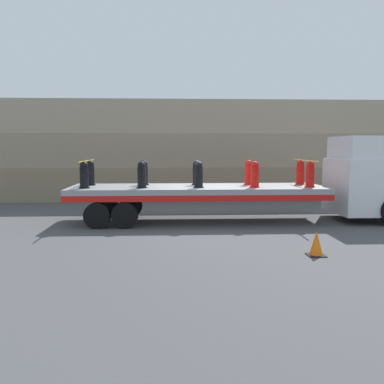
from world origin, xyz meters
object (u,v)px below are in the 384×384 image
Objects in this scene: truck_cab at (369,178)px; fire_hydrant_black_far_0 at (90,173)px; fire_hydrant_red_near_4 at (310,175)px; fire_hydrant_red_near_3 at (255,175)px; fire_hydrant_red_far_4 at (300,173)px; fire_hydrant_black_far_2 at (197,173)px; fire_hydrant_black_near_2 at (199,175)px; traffic_cone at (316,244)px; fire_hydrant_black_far_1 at (144,173)px; flatbed_trailer at (184,193)px; fire_hydrant_black_near_0 at (84,175)px; fire_hydrant_red_far_3 at (249,173)px; fire_hydrant_black_near_1 at (142,175)px.

truck_cab reaches higher than fire_hydrant_black_far_0.
fire_hydrant_black_far_0 and fire_hydrant_red_near_4 have the same top height.
fire_hydrant_red_far_4 is (1.88, 1.09, 0.00)m from fire_hydrant_red_near_3.
truck_cab is 3.35× the size of fire_hydrant_black_far_2.
fire_hydrant_black_near_2 is at bearing -90.00° from fire_hydrant_black_far_2.
fire_hydrant_black_near_2 is 1.00× the size of fire_hydrant_red_near_4.
fire_hydrant_red_near_3 is 4.57m from traffic_cone.
fire_hydrant_red_far_4 is (5.65, 0.00, 0.00)m from fire_hydrant_black_far_1.
fire_hydrant_black_far_0 is 7.61m from fire_hydrant_red_near_4.
fire_hydrant_black_near_2 is at bearing 120.50° from traffic_cone.
fire_hydrant_black_far_0 and fire_hydrant_black_near_2 have the same top height.
fire_hydrant_red_near_4 is (7.54, -1.09, 0.00)m from fire_hydrant_black_far_0.
fire_hydrant_black_far_0 and fire_hydrant_black_far_1 have the same top height.
fire_hydrant_black_far_1 is at bearing 169.07° from fire_hydrant_red_near_4.
flatbed_trailer is at bearing -21.08° from fire_hydrant_black_far_1.
truck_cab is 3.35× the size of fire_hydrant_black_near_0.
flatbed_trailer is 9.90× the size of fire_hydrant_red_near_4.
fire_hydrant_black_near_2 is (0.47, -0.55, 0.65)m from flatbed_trailer.
traffic_cone is at bearing -83.09° from fire_hydrant_red_far_3.
traffic_cone is (-1.23, -4.31, -1.37)m from fire_hydrant_red_near_4.
fire_hydrant_red_near_4 is 1.46× the size of traffic_cone.
fire_hydrant_black_far_1 is at bearing 163.84° from fire_hydrant_red_near_3.
truck_cab is 3.35× the size of fire_hydrant_black_near_2.
fire_hydrant_black_far_2 and fire_hydrant_red_far_4 have the same top height.
fire_hydrant_red_near_3 reaches higher than flatbed_trailer.
truck_cab reaches higher than fire_hydrant_red_far_4.
fire_hydrant_black_far_1 is 3.77m from fire_hydrant_red_far_3.
fire_hydrant_black_near_1 is 3.77m from fire_hydrant_red_near_3.
truck_cab is 4.21m from fire_hydrant_red_far_3.
fire_hydrant_red_far_4 is 1.46× the size of traffic_cone.
fire_hydrant_black_near_2 reaches higher than flatbed_trailer.
fire_hydrant_black_near_1 is 5.76m from fire_hydrant_red_far_4.
fire_hydrant_red_near_3 is 1.09m from fire_hydrant_red_far_3.
fire_hydrant_red_near_4 is (5.65, 0.00, 0.00)m from fire_hydrant_black_near_1.
fire_hydrant_red_near_4 is (-2.29, -0.55, 0.18)m from truck_cab.
fire_hydrant_black_far_0 is at bearing 163.84° from fire_hydrant_black_near_2.
flatbed_trailer is at bearing 130.61° from fire_hydrant_black_near_2.
fire_hydrant_black_near_2 is at bearing 180.00° from fire_hydrant_red_near_4.
truck_cab is at bearing -3.93° from fire_hydrant_black_far_1.
truck_cab is at bearing 13.43° from fire_hydrant_red_near_4.
fire_hydrant_red_near_4 is 1.00× the size of fire_hydrant_red_far_4.
truck_cab is 2.36m from fire_hydrant_red_near_4.
fire_hydrant_red_far_4 is at bearing 166.57° from truck_cab.
flatbed_trailer is at bearing -130.61° from fire_hydrant_black_far_2.
fire_hydrant_black_near_1 is 3.92m from fire_hydrant_red_far_3.
fire_hydrant_red_near_3 is (5.65, -1.09, 0.00)m from fire_hydrant_black_far_0.
truck_cab reaches higher than fire_hydrant_red_near_3.
fire_hydrant_black_far_0 is at bearing 180.00° from fire_hydrant_black_far_2.
fire_hydrant_black_far_2 is 3.92m from fire_hydrant_red_near_4.
truck_cab reaches higher than fire_hydrant_black_far_1.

